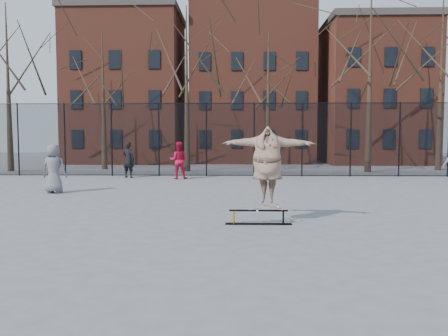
{
  "coord_description": "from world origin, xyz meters",
  "views": [
    {
      "loc": [
        0.28,
        -10.74,
        2.11
      ],
      "look_at": [
        -0.09,
        1.5,
        1.25
      ],
      "focal_mm": 35.0,
      "sensor_mm": 36.0,
      "label": 1
    }
  ],
  "objects_px": {
    "skate_rail": "(258,218)",
    "skater": "(268,168)",
    "bystander_black": "(128,160)",
    "bystander_red": "(179,160)",
    "skateboard": "(267,208)",
    "bystander_grey": "(54,169)"
  },
  "relations": [
    {
      "from": "skater",
      "to": "bystander_black",
      "type": "relative_size",
      "value": 1.2
    },
    {
      "from": "bystander_grey",
      "to": "skater",
      "type": "bearing_deg",
      "value": 143.8
    },
    {
      "from": "skateboard",
      "to": "bystander_red",
      "type": "height_order",
      "value": "bystander_red"
    },
    {
      "from": "skate_rail",
      "to": "bystander_grey",
      "type": "relative_size",
      "value": 0.87
    },
    {
      "from": "skate_rail",
      "to": "bystander_black",
      "type": "xyz_separation_m",
      "value": [
        -6.24,
        12.21,
        0.81
      ]
    },
    {
      "from": "skateboard",
      "to": "skater",
      "type": "distance_m",
      "value": 0.97
    },
    {
      "from": "bystander_black",
      "to": "bystander_red",
      "type": "relative_size",
      "value": 1.0
    },
    {
      "from": "skate_rail",
      "to": "bystander_red",
      "type": "height_order",
      "value": "bystander_red"
    },
    {
      "from": "skate_rail",
      "to": "skater",
      "type": "distance_m",
      "value": 1.26
    },
    {
      "from": "skate_rail",
      "to": "bystander_black",
      "type": "bearing_deg",
      "value": 117.09
    },
    {
      "from": "skateboard",
      "to": "bystander_grey",
      "type": "bearing_deg",
      "value": 143.24
    },
    {
      "from": "skate_rail",
      "to": "skater",
      "type": "bearing_deg",
      "value": -0.0
    },
    {
      "from": "skate_rail",
      "to": "bystander_grey",
      "type": "xyz_separation_m",
      "value": [
        -7.47,
        5.73,
        0.79
      ]
    },
    {
      "from": "bystander_red",
      "to": "skater",
      "type": "bearing_deg",
      "value": 107.25
    },
    {
      "from": "skateboard",
      "to": "bystander_red",
      "type": "relative_size",
      "value": 0.42
    },
    {
      "from": "bystander_grey",
      "to": "bystander_black",
      "type": "xyz_separation_m",
      "value": [
        1.22,
        6.47,
        0.02
      ]
    },
    {
      "from": "skater",
      "to": "bystander_grey",
      "type": "bearing_deg",
      "value": 154.09
    },
    {
      "from": "bystander_black",
      "to": "bystander_red",
      "type": "xyz_separation_m",
      "value": [
        2.74,
        -0.67,
        -0.0
      ]
    },
    {
      "from": "bystander_black",
      "to": "bystander_grey",
      "type": "bearing_deg",
      "value": 100.29
    },
    {
      "from": "skate_rail",
      "to": "bystander_red",
      "type": "bearing_deg",
      "value": 106.9
    },
    {
      "from": "bystander_grey",
      "to": "skateboard",
      "type": "bearing_deg",
      "value": 143.8
    },
    {
      "from": "skateboard",
      "to": "bystander_grey",
      "type": "xyz_separation_m",
      "value": [
        -7.68,
        5.73,
        0.53
      ]
    }
  ]
}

